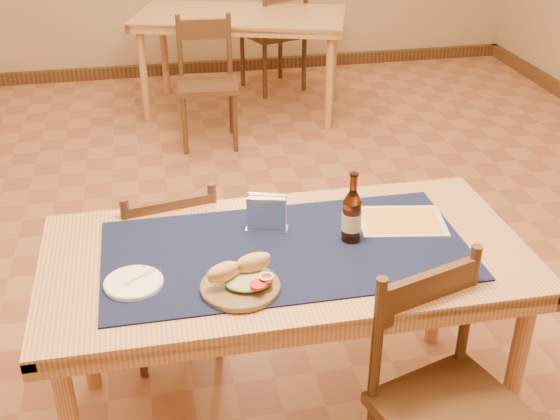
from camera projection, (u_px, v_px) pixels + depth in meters
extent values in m
cube|color=#9B6B44|center=(251.00, 297.00, 3.37)|extent=(6.00, 7.00, 0.02)
cylinder|color=tan|center=(514.00, 377.00, 2.36)|extent=(0.06, 0.06, 0.71)
cylinder|color=tan|center=(83.00, 314.00, 2.66)|extent=(0.06, 0.06, 0.71)
cylinder|color=tan|center=(439.00, 272.00, 2.91)|extent=(0.06, 0.06, 0.71)
cube|color=tan|center=(286.00, 256.00, 2.33)|extent=(1.60, 0.80, 0.04)
cube|color=#101C3D|center=(286.00, 250.00, 2.32)|extent=(1.20, 0.60, 0.01)
cube|color=#49301A|center=(189.00, 68.00, 6.32)|extent=(6.00, 0.06, 0.10)
cylinder|color=tan|center=(144.00, 75.00, 5.18)|extent=(0.06, 0.06, 0.71)
cylinder|color=tan|center=(330.00, 81.00, 5.05)|extent=(0.06, 0.06, 0.71)
cylinder|color=tan|center=(164.00, 52.00, 5.71)|extent=(0.06, 0.06, 0.71)
cylinder|color=tan|center=(333.00, 57.00, 5.58)|extent=(0.06, 0.06, 0.71)
cube|color=tan|center=(241.00, 16.00, 5.20)|extent=(1.69, 1.19, 0.04)
cylinder|color=#49301A|center=(195.00, 276.00, 3.16)|extent=(0.03, 0.03, 0.41)
cylinder|color=#49301A|center=(123.00, 292.00, 3.05)|extent=(0.03, 0.03, 0.41)
cylinder|color=#49301A|center=(218.00, 317.00, 2.89)|extent=(0.03, 0.03, 0.41)
cylinder|color=#49301A|center=(140.00, 336.00, 2.78)|extent=(0.03, 0.03, 0.41)
cube|color=#49301A|center=(165.00, 264.00, 2.87)|extent=(0.45, 0.45, 0.04)
cube|color=#49301A|center=(170.00, 215.00, 2.58)|extent=(0.32, 0.09, 0.13)
cylinder|color=#49301A|center=(214.00, 232.00, 2.69)|extent=(0.03, 0.03, 0.42)
cylinder|color=#49301A|center=(130.00, 250.00, 2.58)|extent=(0.03, 0.03, 0.42)
cylinder|color=#49301A|center=(453.00, 412.00, 2.41)|extent=(0.03, 0.03, 0.44)
cube|color=#49301A|center=(456.00, 416.00, 2.10)|extent=(0.51, 0.51, 0.04)
cube|color=#49301A|center=(428.00, 292.00, 2.07)|extent=(0.34, 0.13, 0.14)
cylinder|color=#49301A|center=(377.00, 341.00, 2.05)|extent=(0.03, 0.03, 0.45)
cylinder|color=#49301A|center=(468.00, 307.00, 2.20)|extent=(0.03, 0.03, 0.45)
cylinder|color=#49301A|center=(185.00, 125.00, 4.71)|extent=(0.03, 0.03, 0.43)
cylinder|color=#49301A|center=(235.00, 122.00, 4.75)|extent=(0.03, 0.03, 0.43)
cylinder|color=#49301A|center=(184.00, 107.00, 5.00)|extent=(0.03, 0.03, 0.43)
cylinder|color=#49301A|center=(231.00, 104.00, 5.04)|extent=(0.03, 0.03, 0.43)
cube|color=#49301A|center=(207.00, 85.00, 4.77)|extent=(0.42, 0.42, 0.04)
cube|color=#49301A|center=(204.00, 29.00, 4.77)|extent=(0.34, 0.05, 0.13)
cylinder|color=#49301A|center=(179.00, 47.00, 4.80)|extent=(0.03, 0.03, 0.44)
cylinder|color=#49301A|center=(229.00, 45.00, 4.84)|extent=(0.03, 0.03, 0.44)
cylinder|color=#49301A|center=(280.00, 52.00, 6.12)|extent=(0.04, 0.04, 0.47)
cylinder|color=#49301A|center=(242.00, 59.00, 5.94)|extent=(0.04, 0.04, 0.47)
cylinder|color=#49301A|center=(304.00, 63.00, 5.84)|extent=(0.04, 0.04, 0.47)
cylinder|color=#49301A|center=(265.00, 70.00, 5.66)|extent=(0.04, 0.04, 0.47)
cube|color=#49301A|center=(273.00, 33.00, 5.78)|extent=(0.57, 0.57, 0.04)
cylinder|color=#49301A|center=(306.00, 5.00, 5.60)|extent=(0.04, 0.04, 0.48)
cylinder|color=#49301A|center=(265.00, 11.00, 5.42)|extent=(0.04, 0.04, 0.48)
cylinder|color=brown|center=(240.00, 287.00, 2.12)|extent=(0.24, 0.24, 0.01)
torus|color=brown|center=(240.00, 286.00, 2.11)|extent=(0.24, 0.24, 0.01)
ellipsoid|color=#A7BB81|center=(249.00, 281.00, 2.11)|extent=(0.15, 0.12, 0.03)
ellipsoid|color=tan|center=(223.00, 272.00, 2.09)|extent=(0.11, 0.08, 0.06)
ellipsoid|color=tan|center=(254.00, 263.00, 2.13)|extent=(0.12, 0.07, 0.06)
cylinder|color=red|center=(258.00, 285.00, 2.06)|extent=(0.05, 0.05, 0.01)
cylinder|color=red|center=(267.00, 280.00, 2.09)|extent=(0.05, 0.05, 0.01)
torus|color=white|center=(266.00, 276.00, 2.09)|extent=(0.05, 0.05, 0.01)
cylinder|color=white|center=(134.00, 283.00, 2.14)|extent=(0.18, 0.18, 0.01)
torus|color=white|center=(133.00, 282.00, 2.13)|extent=(0.18, 0.18, 0.01)
cube|color=#9ADC78|center=(136.00, 278.00, 2.14)|extent=(0.08, 0.06, 0.00)
cube|color=#9ADC78|center=(151.00, 271.00, 2.18)|extent=(0.03, 0.03, 0.00)
cylinder|color=#451F0C|center=(351.00, 221.00, 2.34)|extent=(0.06, 0.06, 0.14)
cone|color=#451F0C|center=(353.00, 197.00, 2.29)|extent=(0.06, 0.06, 0.04)
cylinder|color=#451F0C|center=(354.00, 183.00, 2.27)|extent=(0.03, 0.03, 0.06)
cylinder|color=#451F0C|center=(354.00, 174.00, 2.25)|extent=(0.03, 0.03, 0.01)
cylinder|color=beige|center=(351.00, 221.00, 2.34)|extent=(0.07, 0.07, 0.06)
cube|color=silver|center=(267.00, 228.00, 2.43)|extent=(0.15, 0.09, 0.00)
cube|color=silver|center=(266.00, 215.00, 2.38)|extent=(0.13, 0.04, 0.12)
cube|color=silver|center=(267.00, 209.00, 2.42)|extent=(0.13, 0.04, 0.12)
cube|color=white|center=(267.00, 214.00, 2.40)|extent=(0.13, 0.07, 0.11)
cube|color=#3868B5|center=(266.00, 213.00, 2.38)|extent=(0.09, 0.03, 0.04)
cube|color=beige|center=(402.00, 221.00, 2.48)|extent=(0.33, 0.27, 0.00)
cube|color=gold|center=(402.00, 220.00, 2.48)|extent=(0.28, 0.22, 0.00)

